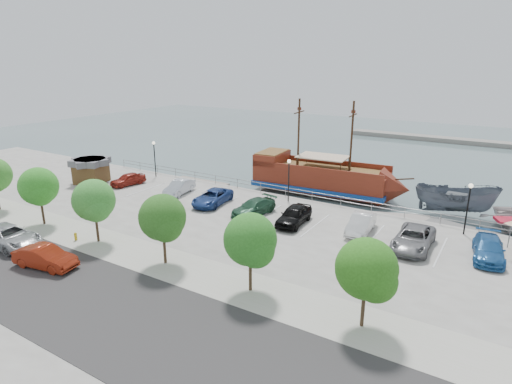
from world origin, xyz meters
The scene contains 31 objects.
ground centered at (0.00, 0.00, -1.00)m, with size 160.00×160.00×0.00m, color #4A5E61.
land_slab centered at (0.00, -21.00, -0.60)m, with size 100.00×58.00×1.20m, color gray.
street centered at (0.00, -16.00, 0.01)m, with size 100.00×8.00×0.04m, color #343031.
sidewalk centered at (0.00, -10.00, 0.01)m, with size 100.00×4.00×0.05m, color #ACA897.
seawall_railing centered at (0.00, 7.80, 0.53)m, with size 50.00×0.06×1.00m.
far_shore centered at (10.00, 55.00, -0.60)m, with size 40.00×3.00×0.80m, color gray.
pirate_ship centered at (1.70, 13.45, 0.83)m, with size 17.52×6.00×10.94m.
patrol_boat centered at (14.44, 13.62, 0.47)m, with size 2.85×7.59×2.94m, color #545B67.
dock_west centered at (-13.36, 9.20, -0.79)m, with size 7.18×2.05×0.41m, color gray.
dock_mid centered at (9.42, 9.20, -0.79)m, with size 7.36×2.10×0.42m, color gray.
dock_east centered at (16.30, 9.20, -0.78)m, with size 7.57×2.16×0.43m, color slate.
shed centered at (-22.39, 0.74, 1.48)m, with size 4.26×4.26×2.78m.
street_van centered at (-13.00, -14.08, 0.79)m, with size 2.62×5.68×1.58m, color #9DA0A2.
street_sedan centered at (-7.48, -14.73, 0.75)m, with size 1.58×4.53×1.49m, color maroon.
fire_hydrant centered at (-9.65, -10.80, 0.36)m, with size 0.23×0.23×0.67m.
lamp_post_left centered at (-18.00, 6.50, 2.94)m, with size 0.36×0.36×4.28m.
lamp_post_mid centered at (0.00, 6.50, 2.94)m, with size 0.36×0.36×4.28m.
lamp_post_right centered at (16.00, 6.50, 2.94)m, with size 0.36×0.36×4.28m.
tree_b centered at (-14.85, -10.07, 3.30)m, with size 3.30×3.20×5.00m.
tree_c centered at (-7.85, -10.07, 3.30)m, with size 3.30×3.20×5.00m.
tree_d centered at (-0.85, -10.07, 3.30)m, with size 3.30×3.20×5.00m.
tree_e centered at (6.15, -10.07, 3.30)m, with size 3.30×3.20×5.00m.
tree_f centered at (13.15, -10.07, 3.30)m, with size 3.30×3.20×5.00m.
parked_car_a centered at (-18.01, 2.16, 0.68)m, with size 1.62×4.02×1.37m, color maroon.
parked_car_b centered at (-10.92, 2.73, 0.71)m, with size 1.51×4.32×1.42m, color #B7BDC8.
parked_car_c centered at (-5.87, 1.80, 0.71)m, with size 2.37×5.13×1.43m, color navy.
parked_car_d centered at (-0.93, 1.47, 0.69)m, with size 1.95×4.79×1.39m, color #255036.
parked_car_e centered at (3.25, 1.31, 0.81)m, with size 1.91×4.74×1.62m, color black.
parked_car_f centered at (8.74, 2.54, 0.75)m, with size 1.59×4.56×1.50m, color white.
parked_car_g centered at (13.07, 1.63, 0.77)m, with size 2.55×5.52×1.53m, color slate.
parked_car_h centered at (18.00, 2.63, 0.72)m, with size 2.01×4.93×1.43m, color #245E9E.
Camera 1 is at (18.50, -29.60, 13.58)m, focal length 30.00 mm.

